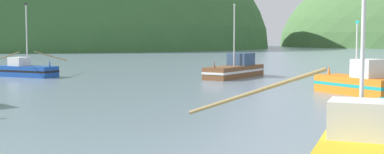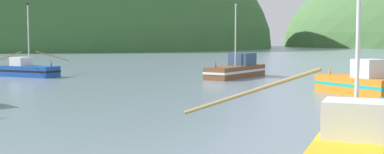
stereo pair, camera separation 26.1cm
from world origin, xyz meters
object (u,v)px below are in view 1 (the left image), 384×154
(fishing_boat_blue, at_px, (27,70))
(fishing_boat_yellow, at_px, (359,154))
(fishing_boat_brown, at_px, (236,69))
(fishing_boat_orange, at_px, (359,83))

(fishing_boat_blue, relative_size, fishing_boat_yellow, 1.21)
(fishing_boat_brown, height_order, fishing_boat_yellow, fishing_boat_brown)
(fishing_boat_yellow, bearing_deg, fishing_boat_brown, 21.40)
(fishing_boat_brown, bearing_deg, fishing_boat_blue, -59.78)
(fishing_boat_yellow, relative_size, fishing_boat_orange, 1.47)
(fishing_boat_brown, distance_m, fishing_boat_yellow, 37.84)
(fishing_boat_orange, bearing_deg, fishing_boat_yellow, 132.81)
(fishing_boat_blue, relative_size, fishing_boat_orange, 1.78)
(fishing_boat_blue, height_order, fishing_boat_orange, fishing_boat_blue)
(fishing_boat_brown, distance_m, fishing_boat_orange, 17.31)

